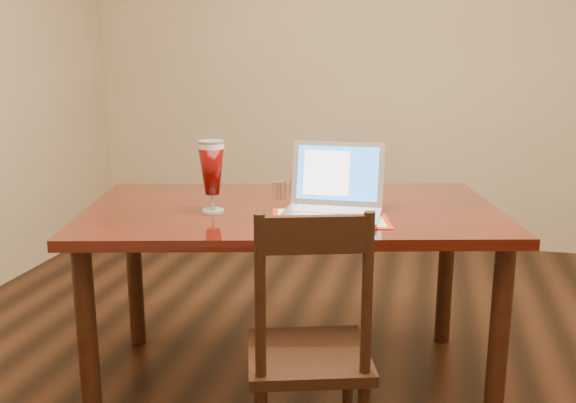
# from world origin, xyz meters

# --- Properties ---
(dining_table) EXTENTS (1.80, 1.27, 1.04)m
(dining_table) POSITION_xyz_m (-0.30, 0.34, 0.68)
(dining_table) COLOR #50110A
(dining_table) RESTS_ON ground
(dining_chair) EXTENTS (0.48, 0.47, 0.92)m
(dining_chair) POSITION_xyz_m (-0.12, -0.22, 0.43)
(dining_chair) COLOR black
(dining_chair) RESTS_ON ground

